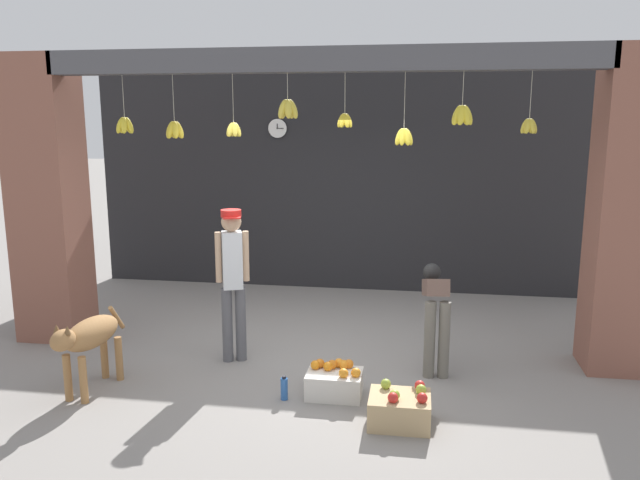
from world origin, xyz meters
The scene contains 12 objects.
ground_plane centered at (0.00, 0.00, 0.00)m, with size 60.00×60.00×0.00m, color gray.
shop_back_wall centered at (0.00, 2.92, 1.60)m, with size 7.48×0.12×3.20m, color #232326.
shop_pillar_left centered at (-3.09, 0.30, 1.60)m, with size 0.70×0.60×3.20m, color brown.
shop_pillar_right centered at (3.09, 0.30, 1.60)m, with size 0.70×0.60×3.20m, color brown.
storefront_awning centered at (0.01, 0.12, 3.01)m, with size 5.58×0.30×0.96m.
dog centered at (-1.92, -1.07, 0.53)m, with size 0.38×1.01×0.76m.
shopkeeper centered at (-0.82, -0.12, 0.94)m, with size 0.33×0.29×1.61m.
worker_stooping centered at (1.24, -0.02, 0.67)m, with size 0.28×0.77×1.01m.
fruit_crate_oranges centered at (0.33, -0.80, 0.13)m, with size 0.51×0.37×0.31m.
fruit_crate_apples centered at (0.94, -1.25, 0.14)m, with size 0.51×0.42×0.33m.
water_bottle centered at (-0.11, -0.95, 0.11)m, with size 0.07×0.07×0.23m.
wall_clock centered at (-1.01, 2.84, 2.36)m, with size 0.29×0.03×0.29m.
Camera 1 is at (1.04, -6.12, 2.52)m, focal length 35.00 mm.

